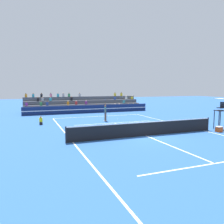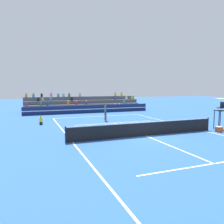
{
  "view_description": "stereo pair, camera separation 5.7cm",
  "coord_description": "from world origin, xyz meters",
  "px_view_note": "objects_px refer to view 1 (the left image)",
  "views": [
    {
      "loc": [
        -8.17,
        -14.03,
        3.6
      ],
      "look_at": [
        -0.14,
        6.72,
        1.1
      ],
      "focal_mm": 35.0,
      "sensor_mm": 36.0,
      "label": 1
    },
    {
      "loc": [
        -8.12,
        -14.05,
        3.6
      ],
      "look_at": [
        -0.14,
        6.72,
        1.1
      ],
      "focal_mm": 35.0,
      "sensor_mm": 36.0,
      "label": 2
    }
  ],
  "objects_px": {
    "tennis_ball": "(118,119)",
    "ball_kid_courtside": "(41,121)",
    "equipment_cooler": "(219,129)",
    "umpire_chair": "(220,110)",
    "tennis_player": "(105,112)"
  },
  "relations": [
    {
      "from": "tennis_ball",
      "to": "ball_kid_courtside",
      "type": "bearing_deg",
      "value": -174.48
    },
    {
      "from": "equipment_cooler",
      "to": "ball_kid_courtside",
      "type": "bearing_deg",
      "value": 146.48
    },
    {
      "from": "umpire_chair",
      "to": "equipment_cooler",
      "type": "bearing_deg",
      "value": -138.93
    },
    {
      "from": "umpire_chair",
      "to": "tennis_player",
      "type": "bearing_deg",
      "value": 134.42
    },
    {
      "from": "ball_kid_courtside",
      "to": "tennis_ball",
      "type": "height_order",
      "value": "ball_kid_courtside"
    },
    {
      "from": "ball_kid_courtside",
      "to": "tennis_ball",
      "type": "relative_size",
      "value": 12.43
    },
    {
      "from": "ball_kid_courtside",
      "to": "tennis_ball",
      "type": "xyz_separation_m",
      "value": [
        8.43,
        0.82,
        -0.3
      ]
    },
    {
      "from": "umpire_chair",
      "to": "tennis_player",
      "type": "relative_size",
      "value": 1.07
    },
    {
      "from": "ball_kid_courtside",
      "to": "tennis_player",
      "type": "distance_m",
      "value": 6.63
    },
    {
      "from": "umpire_chair",
      "to": "ball_kid_courtside",
      "type": "relative_size",
      "value": 3.16
    },
    {
      "from": "tennis_ball",
      "to": "equipment_cooler",
      "type": "xyz_separation_m",
      "value": [
        4.92,
        -9.66,
        0.19
      ]
    },
    {
      "from": "ball_kid_courtside",
      "to": "equipment_cooler",
      "type": "bearing_deg",
      "value": -33.52
    },
    {
      "from": "tennis_player",
      "to": "equipment_cooler",
      "type": "relative_size",
      "value": 4.99
    },
    {
      "from": "umpire_chair",
      "to": "tennis_ball",
      "type": "distance_m",
      "value": 10.74
    },
    {
      "from": "umpire_chair",
      "to": "equipment_cooler",
      "type": "relative_size",
      "value": 5.34
    }
  ]
}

